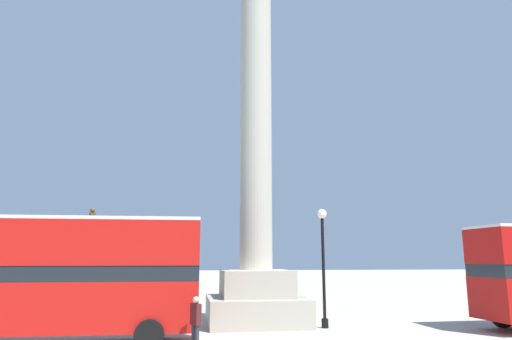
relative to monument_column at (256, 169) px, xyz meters
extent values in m
plane|color=#ADA89E|center=(0.00, 0.00, -7.43)|extent=(200.00, 200.00, 0.00)
cube|color=#A39E8E|center=(0.00, 0.00, -6.81)|extent=(4.54, 4.54, 1.24)
cube|color=#A39E8E|center=(0.00, 0.00, -5.58)|extent=(3.27, 3.27, 1.24)
cylinder|color=#A39E8E|center=(0.00, 0.00, 3.88)|extent=(1.58, 1.58, 17.68)
cylinder|color=black|center=(10.73, -2.70, -6.93)|extent=(1.01, 0.33, 1.00)
cube|color=#B7140F|center=(-8.27, -4.23, -6.07)|extent=(10.97, 2.69, 1.73)
cube|color=black|center=(-8.27, -4.23, -4.93)|extent=(10.96, 2.65, 0.55)
cube|color=#B7140F|center=(-8.27, -4.23, -3.85)|extent=(10.97, 2.69, 1.60)
cube|color=silver|center=(-8.27, -4.23, -3.00)|extent=(10.97, 2.69, 0.12)
cylinder|color=black|center=(-4.42, -3.10, -6.93)|extent=(1.01, 0.32, 1.00)
cylinder|color=black|center=(-4.48, -5.54, -6.93)|extent=(1.01, 0.32, 1.00)
cube|color=#A39E8E|center=(-8.38, 3.43, -6.25)|extent=(3.39, 2.48, 2.36)
ellipsoid|color=brown|center=(-8.38, 3.43, -3.43)|extent=(2.16, 1.14, 1.06)
cone|color=brown|center=(-7.36, 3.48, -2.95)|extent=(1.04, 0.62, 1.11)
cylinder|color=brown|center=(-8.38, 3.43, -2.45)|extent=(0.36, 0.36, 0.90)
sphere|color=brown|center=(-8.38, 3.43, -1.86)|extent=(0.28, 0.28, 0.28)
cylinder|color=brown|center=(-7.71, 3.75, -4.51)|extent=(0.20, 0.20, 1.12)
cylinder|color=brown|center=(-7.69, 3.17, -4.51)|extent=(0.20, 0.20, 1.12)
cylinder|color=brown|center=(-9.07, 3.70, -4.51)|extent=(0.20, 0.20, 1.12)
cylinder|color=brown|center=(-9.05, 3.12, -4.51)|extent=(0.20, 0.20, 1.12)
cylinder|color=black|center=(2.86, -1.62, -7.23)|extent=(0.31, 0.31, 0.40)
cylinder|color=black|center=(2.86, -1.62, -5.01)|extent=(0.14, 0.14, 4.84)
sphere|color=white|center=(2.86, -1.62, -2.37)|extent=(0.43, 0.43, 0.43)
cylinder|color=#28282D|center=(-2.89, -6.31, -7.00)|extent=(0.14, 0.14, 0.86)
cylinder|color=#28282D|center=(-3.00, -6.08, -7.00)|extent=(0.14, 0.14, 0.86)
cube|color=#471919|center=(-2.95, -6.20, -6.23)|extent=(0.37, 0.50, 0.68)
sphere|color=tan|center=(-2.95, -6.20, -5.77)|extent=(0.23, 0.23, 0.23)
camera|label=1|loc=(-3.29, -22.07, -4.41)|focal=32.00mm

